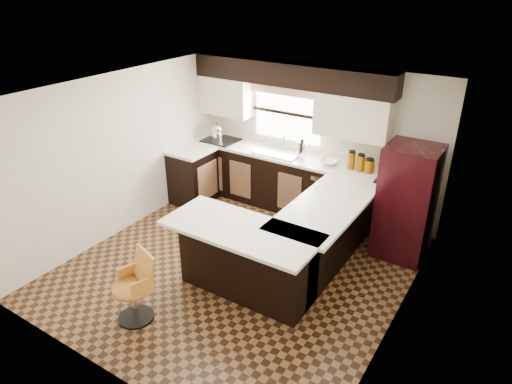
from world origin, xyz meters
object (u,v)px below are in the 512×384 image
Objects in this scene: peninsula_return at (247,260)px; bar_chair at (132,289)px; refrigerator at (406,202)px; peninsula_long at (320,237)px.

peninsula_return is 1.96× the size of bar_chair.
refrigerator is at bearing 73.26° from bar_chair.
peninsula_return is at bearing -118.30° from peninsula_long.
peninsula_return is 1.39m from bar_chair.
peninsula_long is 1.21× the size of refrigerator.
refrigerator is at bearing 47.26° from peninsula_long.
peninsula_return is 2.34m from refrigerator.
peninsula_long is 1.11m from peninsula_return.
refrigerator reaches higher than peninsula_return.
peninsula_long is 1.18× the size of peninsula_return.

